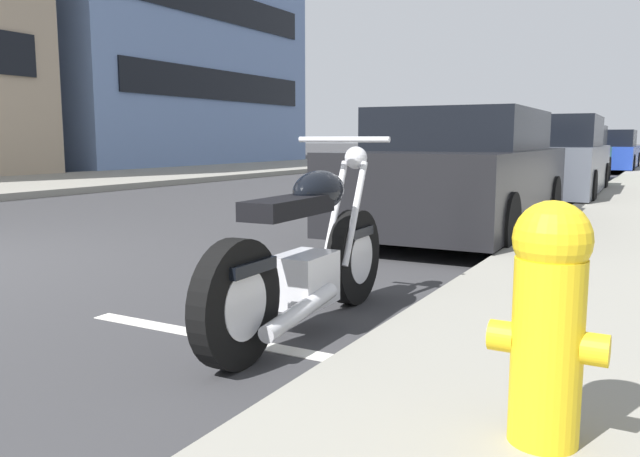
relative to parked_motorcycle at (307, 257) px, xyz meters
name	(u,v)px	position (x,y,z in m)	size (l,w,h in m)	color
sidewalk_far_curb	(184,173)	(11.61, 10.99, -0.36)	(120.00, 5.00, 0.14)	gray
parking_stall_stripe	(245,342)	(-0.39, 0.17, -0.42)	(0.12, 2.20, 0.01)	silver
parked_motorcycle	(307,257)	(0.00, 0.00, 0.00)	(2.01, 0.62, 1.11)	black
parked_car_behind_motorcycle	(461,174)	(4.21, 0.37, 0.26)	(4.25, 1.88, 1.43)	black
parked_car_near_corner	(550,160)	(9.25, 0.21, 0.28)	(4.60, 1.94, 1.50)	#4C515B
parked_car_second_in_row	(568,155)	(14.37, 0.60, 0.25)	(4.02, 1.84, 1.43)	#236638
parked_car_far_down_curb	(606,152)	(20.28, 0.24, 0.22)	(4.70, 1.94, 1.38)	navy
crossing_truck	(543,140)	(27.35, 3.49, 0.61)	(2.08, 5.55, 1.99)	#141947
fire_hydrant	(548,317)	(-1.09, -1.50, 0.12)	(0.24, 0.36, 0.78)	gold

